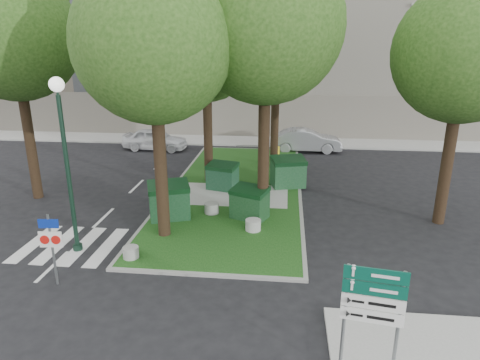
# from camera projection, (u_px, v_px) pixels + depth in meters

# --- Properties ---
(ground) EXTENTS (120.00, 120.00, 0.00)m
(ground) POSITION_uv_depth(u_px,v_px,m) (190.00, 274.00, 13.29)
(ground) COLOR black
(ground) RESTS_ON ground
(median_island) EXTENTS (6.00, 16.00, 0.12)m
(median_island) POSITION_uv_depth(u_px,v_px,m) (236.00, 189.00, 20.78)
(median_island) COLOR #163F12
(median_island) RESTS_ON ground
(median_kerb) EXTENTS (6.30, 16.30, 0.10)m
(median_kerb) POSITION_uv_depth(u_px,v_px,m) (236.00, 189.00, 20.79)
(median_kerb) COLOR gray
(median_kerb) RESTS_ON ground
(building_sidewalk) EXTENTS (42.00, 3.00, 0.12)m
(building_sidewalk) POSITION_uv_depth(u_px,v_px,m) (246.00, 141.00, 30.76)
(building_sidewalk) COLOR #999993
(building_sidewalk) RESTS_ON ground
(zebra_crossing) EXTENTS (5.00, 3.00, 0.01)m
(zebra_crossing) POSITION_uv_depth(u_px,v_px,m) (95.00, 246.00, 15.09)
(zebra_crossing) COLOR silver
(zebra_crossing) RESTS_ON ground
(apartment_building) EXTENTS (41.00, 12.00, 16.00)m
(apartment_building) POSITION_uv_depth(u_px,v_px,m) (255.00, 27.00, 35.40)
(apartment_building) COLOR #C7B395
(apartment_building) RESTS_ON ground
(tree_median_near_left) EXTENTS (5.20, 5.20, 10.53)m
(tree_median_near_left) POSITION_uv_depth(u_px,v_px,m) (156.00, 27.00, 13.59)
(tree_median_near_left) COLOR black
(tree_median_near_left) RESTS_ON ground
(tree_median_near_right) EXTENTS (5.60, 5.60, 11.46)m
(tree_median_near_right) POSITION_uv_depth(u_px,v_px,m) (269.00, 8.00, 14.92)
(tree_median_near_right) COLOR black
(tree_median_near_right) RESTS_ON ground
(tree_median_mid) EXTENTS (4.80, 4.80, 9.99)m
(tree_median_mid) POSITION_uv_depth(u_px,v_px,m) (208.00, 39.00, 19.79)
(tree_median_mid) COLOR black
(tree_median_mid) RESTS_ON ground
(tree_median_far) EXTENTS (5.80, 5.80, 11.93)m
(tree_median_far) POSITION_uv_depth(u_px,v_px,m) (279.00, 12.00, 21.88)
(tree_median_far) COLOR black
(tree_median_far) RESTS_ON ground
(tree_street_left) EXTENTS (5.40, 5.40, 11.00)m
(tree_street_left) POSITION_uv_depth(u_px,v_px,m) (14.00, 22.00, 17.52)
(tree_street_left) COLOR black
(tree_street_left) RESTS_ON ground
(tree_street_right) EXTENTS (5.00, 5.00, 10.06)m
(tree_street_right) POSITION_uv_depth(u_px,v_px,m) (468.00, 39.00, 14.98)
(tree_street_right) COLOR black
(tree_street_right) RESTS_ON ground
(dumpster_a) EXTENTS (1.90, 1.61, 1.49)m
(dumpster_a) POSITION_uv_depth(u_px,v_px,m) (169.00, 201.00, 17.05)
(dumpster_a) COLOR #0E3519
(dumpster_a) RESTS_ON median_island
(dumpster_b) EXTENTS (1.61, 1.32, 1.30)m
(dumpster_b) POSITION_uv_depth(u_px,v_px,m) (222.00, 176.00, 20.43)
(dumpster_b) COLOR #10361F
(dumpster_b) RESTS_ON median_island
(dumpster_c) EXTENTS (1.69, 1.47, 1.31)m
(dumpster_c) POSITION_uv_depth(u_px,v_px,m) (250.00, 203.00, 17.05)
(dumpster_c) COLOR #0F3416
(dumpster_c) RESTS_ON median_island
(dumpster_d) EXTENTS (1.85, 1.53, 1.49)m
(dumpster_d) POSITION_uv_depth(u_px,v_px,m) (288.00, 172.00, 20.78)
(dumpster_d) COLOR #133F1E
(dumpster_d) RESTS_ON median_island
(bollard_left) EXTENTS (0.52, 0.52, 0.37)m
(bollard_left) POSITION_uv_depth(u_px,v_px,m) (131.00, 252.00, 14.01)
(bollard_left) COLOR #989893
(bollard_left) RESTS_ON median_island
(bollard_right) EXTENTS (0.58, 0.58, 0.42)m
(bollard_right) POSITION_uv_depth(u_px,v_px,m) (253.00, 225.00, 16.04)
(bollard_right) COLOR #A1A09C
(bollard_right) RESTS_ON median_island
(bollard_mid) EXTENTS (0.60, 0.60, 0.43)m
(bollard_mid) POSITION_uv_depth(u_px,v_px,m) (212.00, 208.00, 17.65)
(bollard_mid) COLOR gray
(bollard_mid) RESTS_ON median_island
(litter_bin) EXTENTS (0.45, 0.45, 0.79)m
(litter_bin) POSITION_uv_depth(u_px,v_px,m) (276.00, 153.00, 25.60)
(litter_bin) COLOR yellow
(litter_bin) RESTS_ON median_island
(street_lamp) EXTENTS (0.47, 0.47, 5.87)m
(street_lamp) POSITION_uv_depth(u_px,v_px,m) (65.00, 146.00, 13.69)
(street_lamp) COLOR black
(street_lamp) RESTS_ON ground
(traffic_sign_pole) EXTENTS (0.67, 0.09, 2.24)m
(traffic_sign_pole) POSITION_uv_depth(u_px,v_px,m) (51.00, 240.00, 12.30)
(traffic_sign_pole) COLOR slate
(traffic_sign_pole) RESTS_ON ground
(directional_sign) EXTENTS (1.25, 0.26, 2.52)m
(directional_sign) POSITION_uv_depth(u_px,v_px,m) (373.00, 305.00, 8.68)
(directional_sign) COLOR slate
(directional_sign) RESTS_ON sidewalk_corner
(car_white) EXTENTS (4.33, 1.97, 1.44)m
(car_white) POSITION_uv_depth(u_px,v_px,m) (155.00, 139.00, 28.32)
(car_white) COLOR silver
(car_white) RESTS_ON ground
(car_silver) EXTENTS (4.58, 1.74, 1.49)m
(car_silver) POSITION_uv_depth(u_px,v_px,m) (306.00, 140.00, 27.87)
(car_silver) COLOR #96999D
(car_silver) RESTS_ON ground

